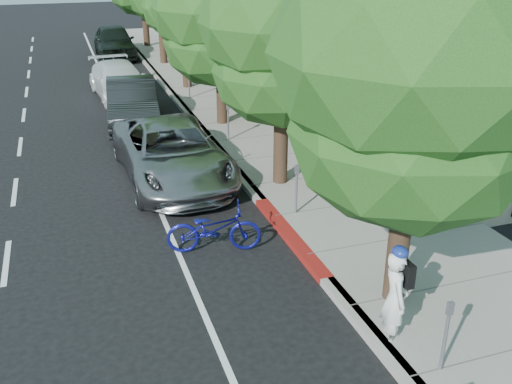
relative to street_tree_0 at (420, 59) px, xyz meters
name	(u,v)px	position (x,y,z in m)	size (l,w,h in m)	color
ground	(307,260)	(-0.90, 2.00, -4.64)	(120.00, 120.00, 0.00)	black
sidewalk	(276,136)	(1.40, 10.00, -4.56)	(4.60, 56.00, 0.15)	gray
curb	(213,143)	(-0.90, 10.00, -4.56)	(0.30, 56.00, 0.15)	#9E998E
curb_red_segment	(290,236)	(-0.90, 3.00, -4.56)	(0.32, 4.00, 0.15)	maroon
storefront_building	(341,1)	(8.70, 20.00, -1.14)	(10.00, 36.00, 7.00)	#C6AF98
street_tree_0	(420,59)	(0.00, 0.00, 0.00)	(4.95, 4.95, 7.62)	black
street_tree_1	(283,26)	(0.00, 6.00, -0.25)	(4.34, 4.34, 7.10)	black
street_tree_2	(220,10)	(0.00, 12.00, -0.46)	(4.80, 4.80, 6.97)	black
cyclist	(395,299)	(-0.65, -1.00, -3.75)	(0.64, 0.42, 1.77)	white
bicycle	(214,229)	(-2.70, 3.06, -4.09)	(0.73, 2.09, 1.10)	navy
silver_suv	(172,152)	(-2.76, 7.50, -3.82)	(2.73, 5.91, 1.64)	#98979C
dark_sedan	(132,103)	(-3.10, 13.31, -3.80)	(1.77, 5.08, 1.68)	black
white_pickup	(120,81)	(-3.10, 17.58, -3.89)	(2.10, 5.16, 1.50)	white
dark_suv_far	(114,41)	(-2.30, 27.29, -3.71)	(2.19, 5.43, 1.85)	black
pedestrian	(266,82)	(2.60, 14.40, -3.70)	(0.77, 0.60, 1.57)	black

